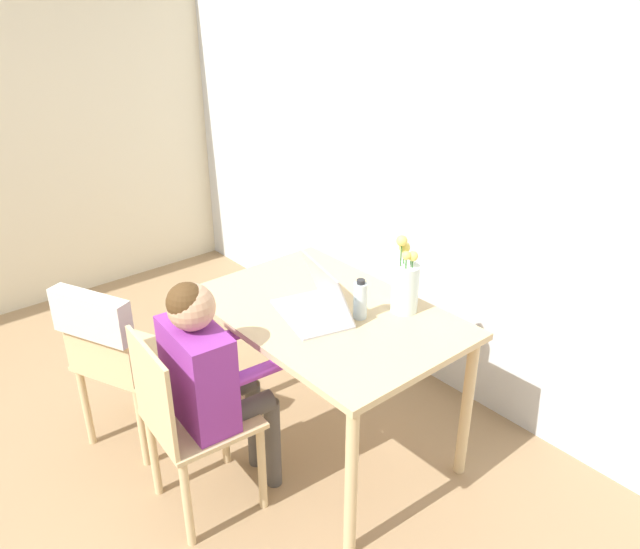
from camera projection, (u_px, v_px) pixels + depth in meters
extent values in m
cube|color=silver|center=(431.00, 156.00, 3.17)|extent=(6.40, 0.05, 2.50)
cube|color=#D6B784|center=(327.00, 313.00, 2.76)|extent=(1.18, 0.79, 0.03)
cylinder|color=#D6B784|center=(202.00, 360.00, 3.09)|extent=(0.05, 0.05, 0.72)
cylinder|color=#D6B784|center=(351.00, 483.00, 2.35)|extent=(0.05, 0.05, 0.72)
cylinder|color=#D6B784|center=(310.00, 316.00, 3.49)|extent=(0.05, 0.05, 0.72)
cylinder|color=#D6B784|center=(466.00, 408.00, 2.75)|extent=(0.05, 0.05, 0.72)
cube|color=#D6B784|center=(203.00, 419.00, 2.56)|extent=(0.43, 0.43, 0.02)
cube|color=#D6B784|center=(152.00, 392.00, 2.36)|extent=(0.38, 0.05, 0.41)
cylinder|color=#D6B784|center=(262.00, 468.00, 2.62)|extent=(0.04, 0.04, 0.43)
cylinder|color=#D6B784|center=(224.00, 425.00, 2.87)|extent=(0.04, 0.04, 0.43)
cylinder|color=#D6B784|center=(187.00, 504.00, 2.44)|extent=(0.04, 0.04, 0.43)
cylinder|color=#D6B784|center=(154.00, 454.00, 2.69)|extent=(0.04, 0.04, 0.43)
cube|color=#D6B784|center=(132.00, 358.00, 2.96)|extent=(0.53, 0.53, 0.02)
cube|color=#D6B784|center=(95.00, 339.00, 2.71)|extent=(0.35, 0.17, 0.41)
cylinder|color=#D6B784|center=(187.00, 387.00, 3.13)|extent=(0.04, 0.04, 0.43)
cylinder|color=#D6B784|center=(134.00, 370.00, 3.26)|extent=(0.04, 0.04, 0.43)
cylinder|color=#D6B784|center=(142.00, 427.00, 2.85)|extent=(0.04, 0.04, 0.43)
cylinder|color=#D6B784|center=(86.00, 407.00, 2.99)|extent=(0.04, 0.04, 0.43)
cube|color=beige|center=(91.00, 316.00, 2.66)|extent=(0.39, 0.23, 0.20)
cube|color=purple|center=(198.00, 374.00, 2.46)|extent=(0.37, 0.21, 0.42)
sphere|color=tan|center=(191.00, 307.00, 2.33)|extent=(0.18, 0.18, 0.18)
sphere|color=#4C3319|center=(187.00, 303.00, 2.31)|extent=(0.16, 0.16, 0.16)
cylinder|color=#4C4742|center=(242.00, 411.00, 2.56)|extent=(0.11, 0.29, 0.09)
cylinder|color=#4C4742|center=(224.00, 392.00, 2.68)|extent=(0.11, 0.29, 0.09)
cylinder|color=#4C4742|center=(273.00, 444.00, 2.74)|extent=(0.08, 0.08, 0.45)
cylinder|color=#4C4742|center=(254.00, 424.00, 2.86)|extent=(0.08, 0.08, 0.45)
cylinder|color=purple|center=(263.00, 370.00, 2.45)|extent=(0.08, 0.24, 0.06)
cylinder|color=purple|center=(227.00, 337.00, 2.67)|extent=(0.08, 0.24, 0.06)
cube|color=#B2B2B7|center=(311.00, 314.00, 2.71)|extent=(0.42, 0.33, 0.01)
cube|color=silver|center=(311.00, 313.00, 2.71)|extent=(0.36, 0.25, 0.00)
cube|color=#B2B2B7|center=(327.00, 286.00, 2.69)|extent=(0.38, 0.19, 0.23)
cube|color=silver|center=(328.00, 286.00, 2.69)|extent=(0.34, 0.16, 0.20)
cylinder|color=silver|center=(405.00, 288.00, 2.71)|extent=(0.12, 0.12, 0.22)
cylinder|color=#3D7A38|center=(411.00, 280.00, 2.67)|extent=(0.01, 0.01, 0.23)
sphere|color=#EFDB66|center=(413.00, 256.00, 2.62)|extent=(0.04, 0.04, 0.04)
cylinder|color=#3D7A38|center=(410.00, 278.00, 2.70)|extent=(0.01, 0.01, 0.21)
sphere|color=#EFDB66|center=(411.00, 256.00, 2.66)|extent=(0.03, 0.03, 0.03)
cylinder|color=#3D7A38|center=(403.00, 274.00, 2.70)|extent=(0.01, 0.01, 0.25)
sphere|color=#EFDB66|center=(405.00, 247.00, 2.65)|extent=(0.05, 0.05, 0.05)
cylinder|color=#3D7A38|center=(400.00, 272.00, 2.67)|extent=(0.01, 0.01, 0.29)
sphere|color=#EFDB66|center=(402.00, 241.00, 2.61)|extent=(0.05, 0.05, 0.05)
cylinder|color=#3D7A38|center=(405.00, 280.00, 2.66)|extent=(0.01, 0.01, 0.23)
sphere|color=#EFDB66|center=(407.00, 255.00, 2.61)|extent=(0.04, 0.04, 0.04)
cylinder|color=silver|center=(360.00, 301.00, 2.66)|extent=(0.06, 0.06, 0.16)
cylinder|color=#262628|center=(361.00, 282.00, 2.62)|extent=(0.04, 0.04, 0.02)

